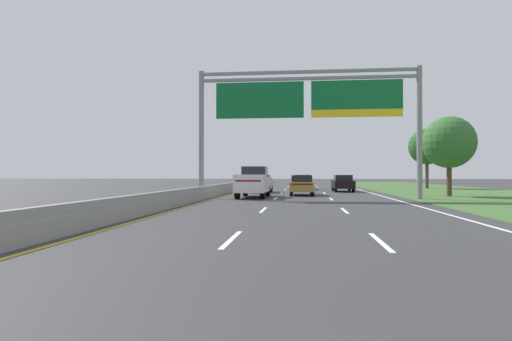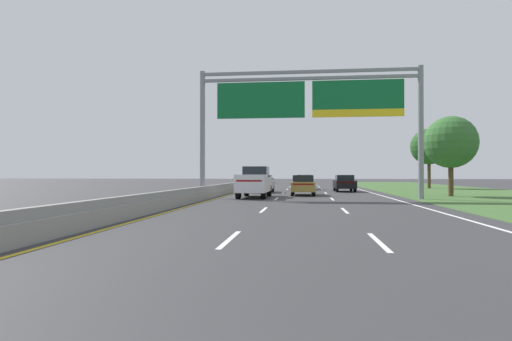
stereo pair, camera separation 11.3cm
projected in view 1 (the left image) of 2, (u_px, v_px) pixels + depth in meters
ground_plane at (303, 194)px, 35.09m from camera, size 220.00×220.00×0.00m
lane_striping at (303, 194)px, 34.63m from camera, size 11.96×106.00×0.01m
grass_verge_right at (482, 195)px, 33.59m from camera, size 14.00×110.00×0.02m
median_barrier_concrete at (223, 190)px, 35.80m from camera, size 0.60×110.00×0.85m
overhead_sign_gantry at (307, 105)px, 29.04m from camera, size 15.06×0.42×8.83m
pickup_truck_white at (254, 182)px, 30.42m from camera, size 2.10×5.43×2.20m
car_black_right_lane_sedan at (343, 183)px, 40.51m from camera, size 1.87×4.42×1.57m
car_navy_centre_lane_sedan at (303, 182)px, 46.20m from camera, size 1.90×4.43×1.57m
car_silver_left_lane_sedan at (261, 183)px, 38.77m from camera, size 1.85×4.41×1.57m
car_gold_centre_lane_sedan at (302, 185)px, 33.61m from camera, size 1.85×4.41×1.57m
roadside_tree_mid at (449, 142)px, 31.86m from camera, size 3.85×3.85×5.95m
roadside_tree_far at (427, 147)px, 49.25m from camera, size 4.13×4.13×6.88m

